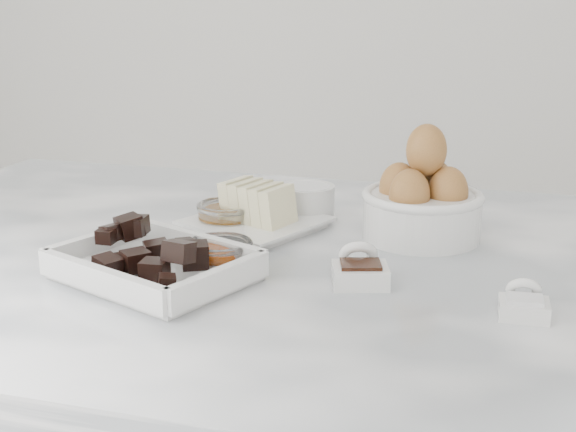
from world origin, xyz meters
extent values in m
cube|color=white|center=(0.00, 0.00, 0.92)|extent=(1.20, 0.80, 0.04)
cube|color=white|center=(-0.09, -0.12, 0.95)|extent=(0.24, 0.21, 0.01)
cube|color=white|center=(-0.04, 0.09, 0.95)|extent=(0.19, 0.19, 0.01)
cube|color=white|center=(-0.04, 0.09, 0.95)|extent=(0.21, 0.21, 0.00)
cylinder|color=white|center=(0.01, 0.16, 0.96)|extent=(0.08, 0.08, 0.05)
cylinder|color=white|center=(0.01, 0.16, 0.98)|extent=(0.06, 0.06, 0.01)
cylinder|color=white|center=(0.18, 0.11, 0.97)|extent=(0.15, 0.15, 0.06)
torus|color=white|center=(0.18, 0.11, 1.00)|extent=(0.16, 0.16, 0.01)
ellipsoid|color=#AA6F37|center=(0.21, 0.12, 1.00)|extent=(0.05, 0.05, 0.07)
ellipsoid|color=#AA6F37|center=(0.15, 0.11, 1.00)|extent=(0.05, 0.05, 0.07)
ellipsoid|color=#AA6F37|center=(0.18, 0.14, 1.00)|extent=(0.05, 0.05, 0.07)
ellipsoid|color=#AA6F37|center=(0.17, 0.08, 1.00)|extent=(0.05, 0.05, 0.07)
ellipsoid|color=#AA6F37|center=(0.18, 0.11, 1.06)|extent=(0.05, 0.05, 0.07)
cylinder|color=white|center=(-0.08, 0.08, 0.96)|extent=(0.08, 0.08, 0.03)
torus|color=white|center=(-0.08, 0.08, 0.97)|extent=(0.08, 0.08, 0.01)
cylinder|color=orange|center=(-0.08, 0.08, 0.95)|extent=(0.06, 0.06, 0.01)
cylinder|color=white|center=(-0.03, -0.07, 0.96)|extent=(0.07, 0.07, 0.03)
torus|color=white|center=(-0.03, -0.07, 0.97)|extent=(0.08, 0.08, 0.01)
ellipsoid|color=orange|center=(-0.03, -0.07, 0.96)|extent=(0.05, 0.05, 0.02)
cube|color=white|center=(0.13, -0.08, 0.95)|extent=(0.07, 0.07, 0.02)
cube|color=black|center=(0.13, -0.08, 0.96)|extent=(0.05, 0.05, 0.00)
torus|color=white|center=(0.13, -0.05, 0.96)|extent=(0.05, 0.05, 0.04)
cube|color=white|center=(0.31, -0.12, 0.95)|extent=(0.05, 0.04, 0.02)
cube|color=white|center=(0.31, -0.12, 0.96)|extent=(0.04, 0.03, 0.00)
torus|color=white|center=(0.31, -0.09, 0.96)|extent=(0.04, 0.03, 0.04)
camera|label=1|loc=(0.29, -0.89, 1.26)|focal=50.00mm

